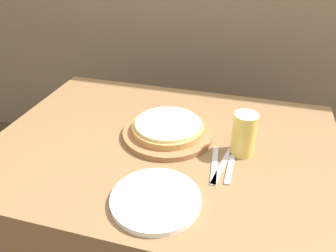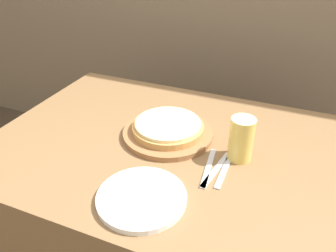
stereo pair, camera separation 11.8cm
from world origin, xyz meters
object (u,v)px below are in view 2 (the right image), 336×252
Objects in this scene: pizza_on_board at (168,130)px; dinner_plate at (142,198)px; spoon at (224,172)px; fork at (208,168)px; dinner_knife at (216,170)px; beer_glass at (241,137)px.

pizza_on_board reaches higher than dinner_plate.
pizza_on_board reaches higher than spoon.
dinner_knife is (0.03, 0.00, 0.00)m from fork.
dinner_plate is 0.25m from fork.
beer_glass reaches higher than fork.
pizza_on_board is 1.29× the size of dinner_plate.
fork is 0.03m from dinner_knife.
fork is at bearing -180.00° from dinner_knife.
dinner_plate reaches higher than spoon.
dinner_plate is 1.51× the size of spoon.
dinner_plate is at bearing -122.77° from fork.
beer_glass is 0.14m from fork.
dinner_knife is (0.22, -0.13, -0.02)m from pizza_on_board.
pizza_on_board is 1.95× the size of spoon.
beer_glass is 0.37m from dinner_plate.
beer_glass reaches higher than dinner_plate.
fork is (0.19, -0.13, -0.02)m from pizza_on_board.
pizza_on_board is at bearing 149.30° from dinner_knife.
pizza_on_board is 1.65× the size of fork.
beer_glass is (0.27, -0.04, 0.06)m from pizza_on_board.
pizza_on_board is at bearing 151.97° from spoon.
beer_glass is at bearing 49.93° from fork.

